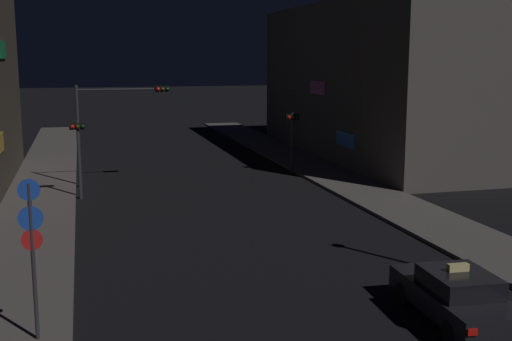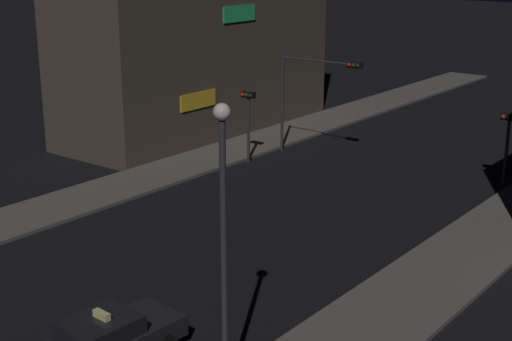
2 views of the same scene
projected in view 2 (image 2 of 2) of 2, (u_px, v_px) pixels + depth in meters
The scene contains 7 objects.
sidewalk_left at pixel (253, 144), 43.42m from camera, with size 3.40×61.52×0.15m, color #5B5651.
building_facade_left at pixel (197, 0), 44.74m from camera, with size 6.54×18.19×15.87m.
taxi at pixel (105, 340), 20.53m from camera, with size 2.07×4.55×1.62m.
traffic_light_overhead at pixel (311, 84), 40.10m from camera, with size 5.00×0.42×5.47m.
traffic_light_left_kerb at pixel (248, 111), 39.31m from camera, with size 0.80×0.42×3.87m.
traffic_light_right_kerb at pixel (508, 134), 35.11m from camera, with size 0.80×0.42×3.67m.
street_lamp_near_block at pixel (223, 222), 17.88m from camera, with size 0.42×0.42×7.46m.
Camera 2 is at (17.89, -4.31, 11.02)m, focal length 53.14 mm.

